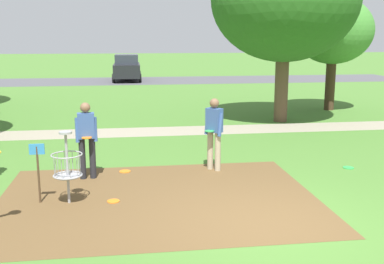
{
  "coord_description": "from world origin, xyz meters",
  "views": [
    {
      "loc": [
        -2.33,
        -7.12,
        3.12
      ],
      "look_at": [
        -0.88,
        3.11,
        1.0
      ],
      "focal_mm": 43.87,
      "sensor_mm": 36.0,
      "label": 1
    }
  ],
  "objects_px": {
    "disc_golf_basket": "(64,165)",
    "tree_mid_center": "(333,31)",
    "frisbee_far_left": "(125,171)",
    "frisbee_near_basket": "(113,201)",
    "parked_car_leftmost": "(127,68)",
    "frisbee_by_tee": "(348,168)",
    "player_throwing": "(86,136)",
    "player_waiting_left": "(214,130)"
  },
  "relations": [
    {
      "from": "disc_golf_basket",
      "to": "tree_mid_center",
      "type": "relative_size",
      "value": 0.29
    },
    {
      "from": "disc_golf_basket",
      "to": "frisbee_far_left",
      "type": "xyz_separation_m",
      "value": [
        1.11,
        1.95,
        -0.74
      ]
    },
    {
      "from": "frisbee_near_basket",
      "to": "parked_car_leftmost",
      "type": "relative_size",
      "value": 0.06
    },
    {
      "from": "frisbee_near_basket",
      "to": "disc_golf_basket",
      "type": "bearing_deg",
      "value": 176.06
    },
    {
      "from": "disc_golf_basket",
      "to": "frisbee_by_tee",
      "type": "xyz_separation_m",
      "value": [
        6.45,
        1.51,
        -0.74
      ]
    },
    {
      "from": "player_throwing",
      "to": "frisbee_near_basket",
      "type": "relative_size",
      "value": 7.23
    },
    {
      "from": "disc_golf_basket",
      "to": "player_waiting_left",
      "type": "height_order",
      "value": "player_waiting_left"
    },
    {
      "from": "player_waiting_left",
      "to": "tree_mid_center",
      "type": "xyz_separation_m",
      "value": [
        6.63,
        8.4,
        2.35
      ]
    },
    {
      "from": "frisbee_far_left",
      "to": "tree_mid_center",
      "type": "relative_size",
      "value": 0.05
    },
    {
      "from": "frisbee_near_basket",
      "to": "frisbee_by_tee",
      "type": "xyz_separation_m",
      "value": [
        5.56,
        1.57,
        0.0
      ]
    },
    {
      "from": "disc_golf_basket",
      "to": "frisbee_by_tee",
      "type": "height_order",
      "value": "disc_golf_basket"
    },
    {
      "from": "frisbee_by_tee",
      "to": "parked_car_leftmost",
      "type": "distance_m",
      "value": 23.93
    },
    {
      "from": "frisbee_near_basket",
      "to": "frisbee_by_tee",
      "type": "distance_m",
      "value": 5.78
    },
    {
      "from": "frisbee_far_left",
      "to": "parked_car_leftmost",
      "type": "relative_size",
      "value": 0.06
    },
    {
      "from": "frisbee_near_basket",
      "to": "frisbee_far_left",
      "type": "height_order",
      "value": "same"
    },
    {
      "from": "player_waiting_left",
      "to": "frisbee_far_left",
      "type": "xyz_separation_m",
      "value": [
        -2.09,
        0.12,
        -0.96
      ]
    },
    {
      "from": "disc_golf_basket",
      "to": "tree_mid_center",
      "type": "bearing_deg",
      "value": 46.12
    },
    {
      "from": "disc_golf_basket",
      "to": "player_waiting_left",
      "type": "xyz_separation_m",
      "value": [
        3.21,
        1.82,
        0.21
      ]
    },
    {
      "from": "player_throwing",
      "to": "parked_car_leftmost",
      "type": "distance_m",
      "value": 23.34
    },
    {
      "from": "parked_car_leftmost",
      "to": "disc_golf_basket",
      "type": "bearing_deg",
      "value": -92.99
    },
    {
      "from": "player_waiting_left",
      "to": "frisbee_by_tee",
      "type": "height_order",
      "value": "player_waiting_left"
    },
    {
      "from": "frisbee_by_tee",
      "to": "player_waiting_left",
      "type": "bearing_deg",
      "value": 174.58
    },
    {
      "from": "frisbee_near_basket",
      "to": "frisbee_by_tee",
      "type": "bearing_deg",
      "value": 15.82
    },
    {
      "from": "player_waiting_left",
      "to": "parked_car_leftmost",
      "type": "distance_m",
      "value": 23.12
    },
    {
      "from": "player_waiting_left",
      "to": "disc_golf_basket",
      "type": "bearing_deg",
      "value": -150.4
    },
    {
      "from": "frisbee_near_basket",
      "to": "frisbee_far_left",
      "type": "distance_m",
      "value": 2.02
    },
    {
      "from": "disc_golf_basket",
      "to": "parked_car_leftmost",
      "type": "relative_size",
      "value": 0.33
    },
    {
      "from": "player_throwing",
      "to": "frisbee_near_basket",
      "type": "bearing_deg",
      "value": -69.88
    },
    {
      "from": "frisbee_near_basket",
      "to": "frisbee_by_tee",
      "type": "height_order",
      "value": "same"
    },
    {
      "from": "player_waiting_left",
      "to": "frisbee_near_basket",
      "type": "bearing_deg",
      "value": -140.88
    },
    {
      "from": "player_throwing",
      "to": "frisbee_by_tee",
      "type": "xyz_separation_m",
      "value": [
        6.14,
        -0.02,
        -0.96
      ]
    },
    {
      "from": "disc_golf_basket",
      "to": "frisbee_near_basket",
      "type": "distance_m",
      "value": 1.16
    },
    {
      "from": "player_throwing",
      "to": "frisbee_far_left",
      "type": "bearing_deg",
      "value": 26.76
    },
    {
      "from": "frisbee_far_left",
      "to": "parked_car_leftmost",
      "type": "height_order",
      "value": "parked_car_leftmost"
    },
    {
      "from": "frisbee_far_left",
      "to": "disc_golf_basket",
      "type": "bearing_deg",
      "value": -119.79
    },
    {
      "from": "frisbee_near_basket",
      "to": "frisbee_far_left",
      "type": "relative_size",
      "value": 0.91
    },
    {
      "from": "player_throwing",
      "to": "tree_mid_center",
      "type": "height_order",
      "value": "tree_mid_center"
    },
    {
      "from": "player_throwing",
      "to": "parked_car_leftmost",
      "type": "xyz_separation_m",
      "value": [
        0.99,
        23.32,
        -0.05
      ]
    },
    {
      "from": "player_waiting_left",
      "to": "frisbee_by_tee",
      "type": "bearing_deg",
      "value": -5.42
    },
    {
      "from": "tree_mid_center",
      "to": "player_waiting_left",
      "type": "bearing_deg",
      "value": -128.26
    },
    {
      "from": "parked_car_leftmost",
      "to": "player_throwing",
      "type": "bearing_deg",
      "value": -92.44
    },
    {
      "from": "player_throwing",
      "to": "parked_car_leftmost",
      "type": "bearing_deg",
      "value": 87.56
    }
  ]
}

